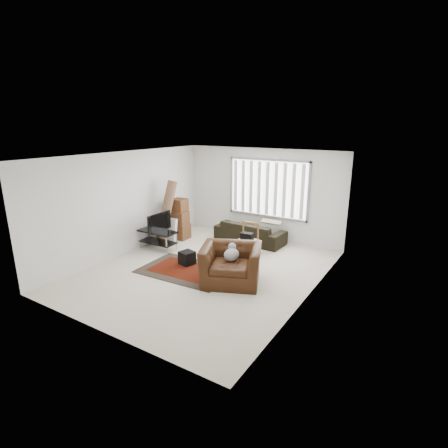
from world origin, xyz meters
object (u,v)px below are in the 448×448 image
object	(u,v)px
sofa	(250,229)
side_chair	(247,240)
armchair	(231,262)
moving_boxes	(180,220)
tv_stand	(158,236)

from	to	relation	value
sofa	side_chair	size ratio (longest dim) A/B	2.23
side_chair	armchair	size ratio (longest dim) A/B	0.57
moving_boxes	sofa	xyz separation A→B (m)	(1.94, 0.84, -0.17)
sofa	side_chair	xyz separation A→B (m)	(0.55, -1.21, 0.11)
tv_stand	side_chair	world-z (taller)	side_chair
moving_boxes	armchair	distance (m)	3.39
side_chair	armchair	xyz separation A→B (m)	(0.37, -1.43, -0.03)
tv_stand	sofa	bearing A→B (deg)	46.09
tv_stand	side_chair	bearing A→B (deg)	16.63
tv_stand	armchair	size ratio (longest dim) A/B	0.68
tv_stand	moving_boxes	bearing A→B (deg)	94.56
tv_stand	side_chair	size ratio (longest dim) A/B	1.18
sofa	side_chair	world-z (taller)	side_chair
sofa	moving_boxes	bearing A→B (deg)	26.32
tv_stand	moving_boxes	size ratio (longest dim) A/B	0.89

